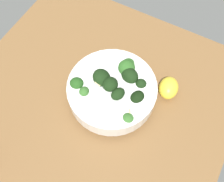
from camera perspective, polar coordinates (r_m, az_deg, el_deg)
The scene contains 3 objects.
ground_plane at distance 72.20cm, azimuth -4.06°, elevation -3.30°, with size 71.41×71.41×3.55cm, color brown.
bowl_of_broccoli at distance 67.23cm, azimuth 0.11°, elevation 0.29°, with size 22.79×22.79×10.83cm.
lemon_wedge at distance 71.46cm, azimuth 12.21°, elevation 0.68°, with size 6.50×5.14×4.69cm, color yellow.
Camera 1 is at (-18.37, 23.12, 64.11)cm, focal length 42.01 mm.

